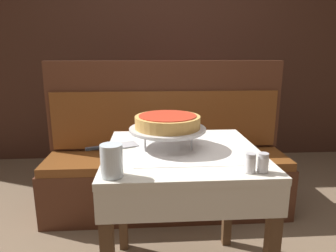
# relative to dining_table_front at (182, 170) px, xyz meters

# --- Properties ---
(dining_table_front) EXTENTS (0.71, 0.71, 0.74)m
(dining_table_front) POSITION_rel_dining_table_front_xyz_m (0.00, 0.00, 0.00)
(dining_table_front) COLOR beige
(dining_table_front) RESTS_ON ground_plane
(dining_table_rear) EXTENTS (0.77, 0.77, 0.74)m
(dining_table_rear) POSITION_rel_dining_table_front_xyz_m (0.26, 1.45, 0.01)
(dining_table_rear) COLOR red
(dining_table_rear) RESTS_ON ground_plane
(booth_bench) EXTENTS (1.78, 0.45, 1.12)m
(booth_bench) POSITION_rel_dining_table_front_xyz_m (-0.02, 0.79, -0.30)
(booth_bench) COLOR #4C2819
(booth_bench) RESTS_ON ground_plane
(back_wall_panel) EXTENTS (6.00, 0.04, 2.40)m
(back_wall_panel) POSITION_rel_dining_table_front_xyz_m (0.00, 2.03, 0.56)
(back_wall_panel) COLOR #3D2319
(back_wall_panel) RESTS_ON ground_plane
(pizza_pan_stand) EXTENTS (0.36, 0.36, 0.09)m
(pizza_pan_stand) POSITION_rel_dining_table_front_xyz_m (-0.07, 0.04, 0.19)
(pizza_pan_stand) COLOR #ADADB2
(pizza_pan_stand) RESTS_ON dining_table_front
(deep_dish_pizza) EXTENTS (0.31, 0.31, 0.06)m
(deep_dish_pizza) POSITION_rel_dining_table_front_xyz_m (-0.07, 0.04, 0.23)
(deep_dish_pizza) COLOR tan
(deep_dish_pizza) RESTS_ON pizza_pan_stand
(pizza_server) EXTENTS (0.25, 0.14, 0.01)m
(pizza_server) POSITION_rel_dining_table_front_xyz_m (-0.32, 0.06, 0.11)
(pizza_server) COLOR #BCBCC1
(pizza_server) RESTS_ON dining_table_front
(water_glass_near) EXTENTS (0.08, 0.08, 0.12)m
(water_glass_near) POSITION_rel_dining_table_front_xyz_m (-0.29, -0.29, 0.17)
(water_glass_near) COLOR silver
(water_glass_near) RESTS_ON dining_table_front
(salt_shaker) EXTENTS (0.04, 0.04, 0.07)m
(salt_shaker) POSITION_rel_dining_table_front_xyz_m (0.22, -0.29, 0.14)
(salt_shaker) COLOR silver
(salt_shaker) RESTS_ON dining_table_front
(pepper_shaker) EXTENTS (0.04, 0.04, 0.07)m
(pepper_shaker) POSITION_rel_dining_table_front_xyz_m (0.27, -0.29, 0.14)
(pepper_shaker) COLOR silver
(pepper_shaker) RESTS_ON dining_table_front
(condiment_caddy) EXTENTS (0.14, 0.14, 0.16)m
(condiment_caddy) POSITION_rel_dining_table_front_xyz_m (0.23, 1.51, 0.14)
(condiment_caddy) COLOR black
(condiment_caddy) RESTS_ON dining_table_rear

